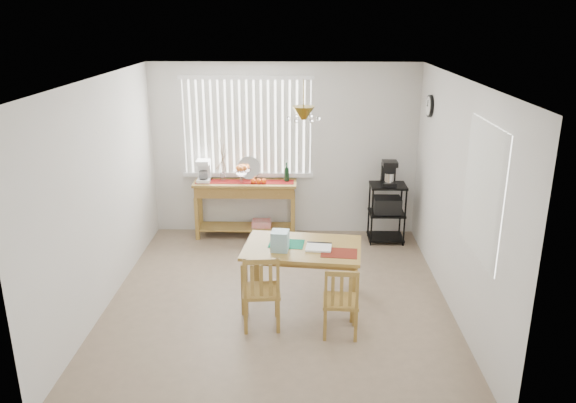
{
  "coord_description": "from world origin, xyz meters",
  "views": [
    {
      "loc": [
        0.26,
        -6.01,
        3.24
      ],
      "look_at": [
        0.1,
        0.55,
        1.05
      ],
      "focal_mm": 35.0,
      "sensor_mm": 36.0,
      "label": 1
    }
  ],
  "objects_px": {
    "cart_items": "(389,173)",
    "dining_table": "(302,253)",
    "chair_left": "(261,292)",
    "wire_cart": "(387,207)",
    "sideboard": "(246,196)",
    "chair_right": "(341,302)"
  },
  "relations": [
    {
      "from": "wire_cart",
      "to": "chair_right",
      "type": "height_order",
      "value": "wire_cart"
    },
    {
      "from": "cart_items",
      "to": "dining_table",
      "type": "xyz_separation_m",
      "value": [
        -1.25,
        -1.94,
        -0.42
      ]
    },
    {
      "from": "wire_cart",
      "to": "chair_right",
      "type": "bearing_deg",
      "value": -107.81
    },
    {
      "from": "wire_cart",
      "to": "cart_items",
      "type": "relative_size",
      "value": 2.43
    },
    {
      "from": "wire_cart",
      "to": "chair_right",
      "type": "xyz_separation_m",
      "value": [
        -0.85,
        -2.64,
        -0.14
      ]
    },
    {
      "from": "sideboard",
      "to": "chair_left",
      "type": "relative_size",
      "value": 1.76
    },
    {
      "from": "dining_table",
      "to": "chair_right",
      "type": "xyz_separation_m",
      "value": [
        0.4,
        -0.71,
        -0.24
      ]
    },
    {
      "from": "chair_left",
      "to": "chair_right",
      "type": "distance_m",
      "value": 0.85
    },
    {
      "from": "dining_table",
      "to": "chair_left",
      "type": "distance_m",
      "value": 0.75
    },
    {
      "from": "chair_right",
      "to": "sideboard",
      "type": "bearing_deg",
      "value": 114.23
    },
    {
      "from": "wire_cart",
      "to": "chair_left",
      "type": "xyz_separation_m",
      "value": [
        -1.69,
        -2.5,
        -0.1
      ]
    },
    {
      "from": "wire_cart",
      "to": "dining_table",
      "type": "distance_m",
      "value": 2.3
    },
    {
      "from": "cart_items",
      "to": "dining_table",
      "type": "relative_size",
      "value": 0.26
    },
    {
      "from": "chair_left",
      "to": "wire_cart",
      "type": "bearing_deg",
      "value": 55.95
    },
    {
      "from": "dining_table",
      "to": "wire_cart",
      "type": "bearing_deg",
      "value": 57.03
    },
    {
      "from": "chair_left",
      "to": "chair_right",
      "type": "relative_size",
      "value": 1.09
    },
    {
      "from": "cart_items",
      "to": "chair_left",
      "type": "xyz_separation_m",
      "value": [
        -1.69,
        -2.51,
        -0.62
      ]
    },
    {
      "from": "cart_items",
      "to": "chair_right",
      "type": "distance_m",
      "value": 2.86
    },
    {
      "from": "wire_cart",
      "to": "sideboard",
      "type": "bearing_deg",
      "value": 175.95
    },
    {
      "from": "cart_items",
      "to": "wire_cart",
      "type": "bearing_deg",
      "value": -90.0
    },
    {
      "from": "sideboard",
      "to": "cart_items",
      "type": "relative_size",
      "value": 4.22
    },
    {
      "from": "sideboard",
      "to": "chair_left",
      "type": "xyz_separation_m",
      "value": [
        0.41,
        -2.65,
        -0.22
      ]
    }
  ]
}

